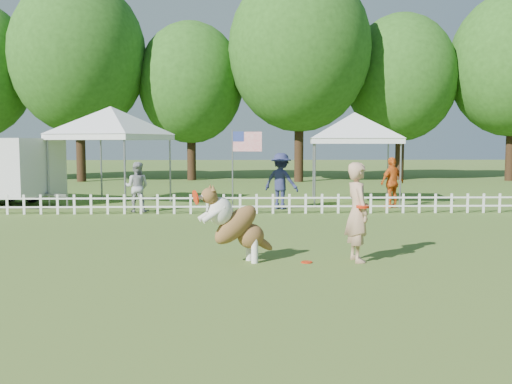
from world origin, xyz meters
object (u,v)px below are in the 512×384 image
canopy_tent_left (112,157)px  spectator_b (281,181)px  frisbee_on_turf (307,262)px  handler (358,212)px  flag_pole (233,172)px  canopy_tent_right (354,159)px  spectator_c (392,183)px  spectator_a (137,187)px  dog (237,225)px

canopy_tent_left → spectator_b: bearing=6.2°
frisbee_on_turf → canopy_tent_left: bearing=119.7°
handler → flag_pole: 7.58m
spectator_b → canopy_tent_right: bearing=-117.3°
flag_pole → spectator_c: flag_pole is taller
canopy_tent_left → spectator_c: (9.52, -1.34, -0.83)m
spectator_b → spectator_c: 3.72m
canopy_tent_left → spectator_b: size_ratio=1.83×
flag_pole → spectator_a: (-2.98, 0.35, -0.49)m
frisbee_on_turf → canopy_tent_left: (-5.66, 9.92, 1.66)m
canopy_tent_left → spectator_b: canopy_tent_left is taller
canopy_tent_left → flag_pole: size_ratio=1.31×
canopy_tent_left → spectator_c: 9.65m
spectator_b → spectator_c: size_ratio=1.09×
canopy_tent_left → canopy_tent_right: 8.51m
frisbee_on_turf → spectator_b: 8.37m
flag_pole → frisbee_on_turf: bearing=-64.4°
canopy_tent_right → spectator_a: (-7.24, -2.35, -0.79)m
flag_pole → spectator_b: 1.90m
spectator_a → spectator_b: (4.54, 0.67, 0.13)m
canopy_tent_left → canopy_tent_right: size_ratio=1.06×
handler → frisbee_on_turf: 1.30m
spectator_a → spectator_c: spectator_c is taller
spectator_a → frisbee_on_turf: bearing=128.1°
dog → flag_pole: flag_pole is taller
frisbee_on_turf → flag_pole: size_ratio=0.08×
frisbee_on_turf → dog: bearing=179.9°
canopy_tent_left → spectator_a: size_ratio=2.14×
dog → spectator_c: (5.11, 8.57, 0.14)m
frisbee_on_turf → spectator_c: spectator_c is taller
flag_pole → spectator_a: flag_pole is taller
flag_pole → spectator_c: (5.27, 1.28, -0.43)m
spectator_b → spectator_c: spectator_b is taller
dog → spectator_a: bearing=90.6°
spectator_b → spectator_c: (3.71, 0.25, -0.07)m
canopy_tent_right → spectator_c: canopy_tent_right is taller
handler → canopy_tent_right: 10.09m
flag_pole → canopy_tent_left: bearing=162.8°
canopy_tent_left → canopy_tent_right: (8.51, 0.07, -0.09)m
dog → canopy_tent_left: 10.89m
handler → spectator_b: 8.25m
handler → spectator_c: (2.92, 8.47, -0.07)m
canopy_tent_left → spectator_c: canopy_tent_left is taller
flag_pole → spectator_a: size_ratio=1.63×
handler → flag_pole: bearing=10.1°
handler → canopy_tent_left: canopy_tent_left is taller
handler → spectator_a: 9.24m
handler → dog: size_ratio=1.30×
canopy_tent_right → spectator_c: (1.00, -1.42, -0.74)m
canopy_tent_left → spectator_a: (1.27, -2.27, -0.89)m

